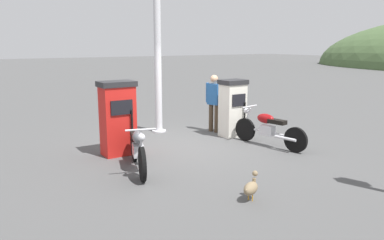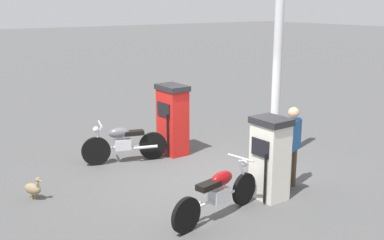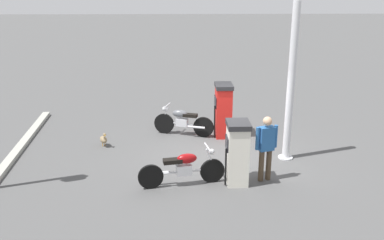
{
  "view_description": "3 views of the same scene",
  "coord_description": "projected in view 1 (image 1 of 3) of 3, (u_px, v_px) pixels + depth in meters",
  "views": [
    {
      "loc": [
        7.75,
        -4.74,
        2.5
      ],
      "look_at": [
        0.61,
        -0.22,
        0.8
      ],
      "focal_mm": 35.76,
      "sensor_mm": 36.0,
      "label": 1
    },
    {
      "loc": [
        5.67,
        7.51,
        3.56
      ],
      "look_at": [
        0.43,
        0.14,
        1.3
      ],
      "focal_mm": 44.09,
      "sensor_mm": 36.0,
      "label": 2
    },
    {
      "loc": [
        1.09,
        10.64,
        4.55
      ],
      "look_at": [
        0.75,
        -0.39,
        0.94
      ],
      "focal_mm": 38.63,
      "sensor_mm": 36.0,
      "label": 3
    }
  ],
  "objects": [
    {
      "name": "canopy_support_pole",
      "position": [
        158.0,
        60.0,
        10.61
      ],
      "size": [
        0.4,
        0.4,
        4.2
      ],
      "color": "silver",
      "rests_on": "ground"
    },
    {
      "name": "attendant_person",
      "position": [
        214.0,
        100.0,
        10.81
      ],
      "size": [
        0.57,
        0.3,
        1.63
      ],
      "color": "#473828",
      "rests_on": "ground"
    },
    {
      "name": "fuel_pump_near",
      "position": [
        118.0,
        118.0,
        8.58
      ],
      "size": [
        0.57,
        0.8,
        1.68
      ],
      "color": "red",
      "rests_on": "ground"
    },
    {
      "name": "motorcycle_far_pump",
      "position": [
        268.0,
        128.0,
        9.37
      ],
      "size": [
        2.06,
        0.63,
        0.94
      ],
      "color": "black",
      "rests_on": "ground"
    },
    {
      "name": "motorcycle_near_pump",
      "position": [
        138.0,
        148.0,
        7.56
      ],
      "size": [
        1.89,
        0.8,
        0.96
      ],
      "color": "black",
      "rests_on": "ground"
    },
    {
      "name": "fuel_pump_far",
      "position": [
        233.0,
        108.0,
        10.32
      ],
      "size": [
        0.58,
        0.68,
        1.54
      ],
      "color": "silver",
      "rests_on": "ground"
    },
    {
      "name": "wandering_duck",
      "position": [
        251.0,
        187.0,
        6.14
      ],
      "size": [
        0.33,
        0.44,
        0.46
      ],
      "color": "#847051",
      "rests_on": "ground"
    },
    {
      "name": "ground_plane",
      "position": [
        186.0,
        147.0,
        9.4
      ],
      "size": [
        120.0,
        120.0,
        0.0
      ],
      "primitive_type": "plane",
      "color": "#4C4C4C"
    }
  ]
}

